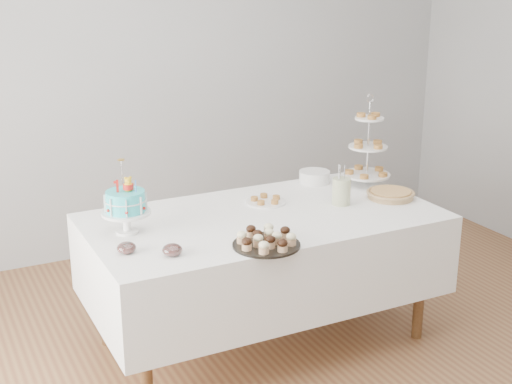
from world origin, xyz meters
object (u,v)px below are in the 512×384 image
birthday_cake (126,214)px  pie (391,194)px  cupcake_tray (266,239)px  jam_bowl_b (127,248)px  plate_stack (314,177)px  utensil_pitcher (341,190)px  pastry_plate (266,201)px  jam_bowl_a (172,250)px  table (263,254)px  tiered_stand (368,147)px

birthday_cake → pie: (1.55, -0.14, -0.08)m
cupcake_tray → jam_bowl_b: bearing=160.9°
birthday_cake → plate_stack: (1.31, 0.32, -0.07)m
utensil_pitcher → jam_bowl_b: bearing=172.8°
pie → jam_bowl_b: 1.64m
pastry_plate → jam_bowl_a: size_ratio=2.41×
jam_bowl_a → cupcake_tray: bearing=-11.9°
birthday_cake → pastry_plate: size_ratio=1.65×
table → pastry_plate: 0.32m
jam_bowl_a → utensil_pitcher: (1.13, 0.27, 0.06)m
plate_stack → utensil_pitcher: size_ratio=0.82×
plate_stack → pastry_plate: (-0.46, -0.22, -0.02)m
table → tiered_stand: (0.84, 0.23, 0.46)m
utensil_pitcher → plate_stack: bearing=65.5°
pie → utensil_pitcher: size_ratio=1.21×
tiered_stand → pastry_plate: 0.76m
pie → plate_stack: plate_stack is taller
utensil_pitcher → pie: bearing=-20.1°
table → birthday_cake: birthday_cake is taller
birthday_cake → plate_stack: size_ratio=1.99×
table → cupcake_tray: (-0.19, -0.40, 0.26)m
utensil_pitcher → table: bearing=162.7°
pie → pastry_plate: size_ratio=1.22×
birthday_cake → pastry_plate: bearing=21.8°
table → cupcake_tray: size_ratio=5.73×
birthday_cake → pastry_plate: (0.86, 0.10, -0.09)m
table → jam_bowl_b: 0.88m
table → pie: 0.85m
pie → utensil_pitcher: bearing=173.5°
table → jam_bowl_b: size_ratio=20.74×
pie → pastry_plate: bearing=160.4°
pastry_plate → jam_bowl_a: (-0.75, -0.49, 0.01)m
pie → pastry_plate: 0.74m
cupcake_tray → jam_bowl_a: bearing=168.1°
birthday_cake → jam_bowl_b: (-0.08, -0.26, -0.08)m
cupcake_tray → jam_bowl_a: (-0.45, 0.10, -0.01)m
plate_stack → jam_bowl_a: bearing=-149.8°
jam_bowl_b → tiered_stand: bearing=13.7°
birthday_cake → utensil_pitcher: birthday_cake is taller
tiered_stand → plate_stack: tiered_stand is taller
birthday_cake → pie: size_ratio=1.36×
pastry_plate → utensil_pitcher: utensil_pitcher is taller
jam_bowl_b → utensil_pitcher: size_ratio=0.39×
tiered_stand → pastry_plate: tiered_stand is taller
plate_stack → jam_bowl_a: (-1.21, -0.70, -0.01)m
table → tiered_stand: size_ratio=3.37×
pie → pastry_plate: pie is taller
table → jam_bowl_b: bearing=-167.7°
birthday_cake → pie: 1.56m
jam_bowl_b → pastry_plate: bearing=21.1°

